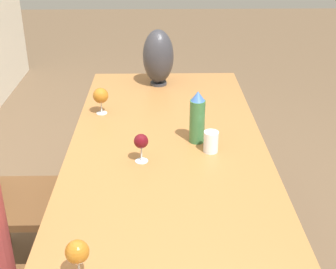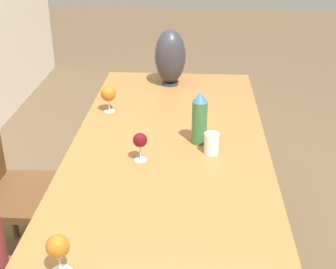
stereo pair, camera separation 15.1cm
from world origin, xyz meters
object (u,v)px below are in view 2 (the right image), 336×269
object	(u,v)px
water_tumbler	(212,143)
wine_glass_2	(58,248)
chair_far	(14,187)
water_bottle	(200,119)
wine_glass_1	(108,94)
wine_glass_3	(140,141)
vase	(170,57)

from	to	relation	value
water_tumbler	wine_glass_2	distance (m)	0.94
wine_glass_2	chair_far	distance (m)	1.10
water_bottle	wine_glass_2	xyz separation A→B (m)	(-0.91, 0.42, -0.02)
chair_far	wine_glass_1	bearing A→B (deg)	-51.09
wine_glass_2	water_tumbler	bearing A→B (deg)	-30.78
wine_glass_3	chair_far	size ratio (longest dim) A/B	0.15
water_tumbler	wine_glass_1	distance (m)	0.71
water_bottle	wine_glass_3	bearing A→B (deg)	126.27
wine_glass_1	wine_glass_3	bearing A→B (deg)	-156.25
water_bottle	wine_glass_2	world-z (taller)	water_bottle
water_tumbler	wine_glass_3	size ratio (longest dim) A/B	0.75
water_tumbler	chair_far	xyz separation A→B (m)	(0.08, 1.00, -0.33)
water_bottle	chair_far	size ratio (longest dim) A/B	0.29
wine_glass_1	wine_glass_3	world-z (taller)	wine_glass_1
water_bottle	vase	xyz separation A→B (m)	(0.79, 0.18, 0.05)
wine_glass_2	wine_glass_3	world-z (taller)	wine_glass_2
wine_glass_3	wine_glass_1	bearing A→B (deg)	23.75
chair_far	vase	bearing A→B (deg)	-43.18
water_bottle	chair_far	distance (m)	1.02
vase	chair_far	distance (m)	1.20
water_bottle	vase	size ratio (longest dim) A/B	0.74
water_tumbler	wine_glass_1	world-z (taller)	wine_glass_1
vase	wine_glass_1	bearing A→B (deg)	145.21
chair_far	water_tumbler	bearing A→B (deg)	-94.85
wine_glass_1	wine_glass_2	xyz separation A→B (m)	(-1.25, -0.07, -0.00)
water_tumbler	vase	bearing A→B (deg)	15.05
water_tumbler	water_bottle	bearing A→B (deg)	28.75
wine_glass_1	wine_glass_2	distance (m)	1.26
water_tumbler	vase	world-z (taller)	vase
wine_glass_2	wine_glass_3	xyz separation A→B (m)	(0.72, -0.17, -0.00)
chair_far	wine_glass_3	bearing A→B (deg)	-104.05
water_bottle	wine_glass_1	world-z (taller)	water_bottle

